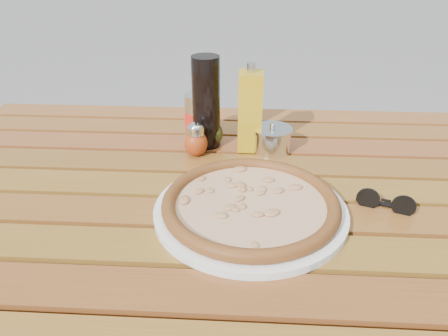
# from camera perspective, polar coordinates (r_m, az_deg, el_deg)

# --- Properties ---
(table) EXTENTS (1.40, 0.90, 0.75)m
(table) POSITION_cam_1_polar(r_m,az_deg,el_deg) (0.95, -0.07, -6.19)
(table) COLOR #371F0C
(table) RESTS_ON ground
(plate) EXTENTS (0.44, 0.44, 0.01)m
(plate) POSITION_cam_1_polar(r_m,az_deg,el_deg) (0.82, 3.47, -5.57)
(plate) COLOR white
(plate) RESTS_ON table
(pizza) EXTENTS (0.43, 0.43, 0.03)m
(pizza) POSITION_cam_1_polar(r_m,az_deg,el_deg) (0.81, 3.50, -4.65)
(pizza) COLOR beige
(pizza) RESTS_ON plate
(pepper_shaker) EXTENTS (0.07, 0.07, 0.08)m
(pepper_shaker) POSITION_cam_1_polar(r_m,az_deg,el_deg) (1.02, -3.69, 3.67)
(pepper_shaker) COLOR #AE3D13
(pepper_shaker) RESTS_ON table
(oregano_shaker) EXTENTS (0.07, 0.07, 0.08)m
(oregano_shaker) POSITION_cam_1_polar(r_m,az_deg,el_deg) (1.07, -1.59, 4.94)
(oregano_shaker) COLOR #363D18
(oregano_shaker) RESTS_ON table
(dark_bottle) EXTENTS (0.08, 0.08, 0.22)m
(dark_bottle) POSITION_cam_1_polar(r_m,az_deg,el_deg) (1.04, -2.34, 8.54)
(dark_bottle) COLOR black
(dark_bottle) RESTS_ON table
(soda_can) EXTENTS (0.08, 0.08, 0.12)m
(soda_can) POSITION_cam_1_polar(r_m,az_deg,el_deg) (1.09, -3.37, 6.52)
(soda_can) COLOR silver
(soda_can) RESTS_ON table
(olive_oil_cruet) EXTENTS (0.06, 0.06, 0.21)m
(olive_oil_cruet) POSITION_cam_1_polar(r_m,az_deg,el_deg) (1.03, 3.42, 7.42)
(olive_oil_cruet) COLOR #BA9013
(olive_oil_cruet) RESTS_ON table
(parmesan_tin) EXTENTS (0.12, 0.12, 0.07)m
(parmesan_tin) POSITION_cam_1_polar(r_m,az_deg,el_deg) (1.05, 6.27, 3.76)
(parmesan_tin) COLOR silver
(parmesan_tin) RESTS_ON table
(sunglasses) EXTENTS (0.11, 0.05, 0.04)m
(sunglasses) POSITION_cam_1_polar(r_m,az_deg,el_deg) (0.88, 20.36, -4.26)
(sunglasses) COLOR black
(sunglasses) RESTS_ON table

